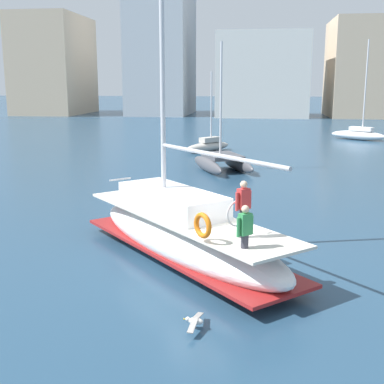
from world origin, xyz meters
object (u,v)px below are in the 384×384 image
at_px(moored_sloop_near, 208,145).
at_px(moored_catamaran, 222,161).
at_px(main_sailboat, 183,231).
at_px(moored_cutter_right, 359,134).
at_px(seagull, 195,321).

xyz_separation_m(moored_sloop_near, moored_catamaran, (1.83, -9.31, 0.11)).
distance_m(main_sailboat, moored_cutter_right, 38.76).
xyz_separation_m(moored_sloop_near, seagull, (2.76, -30.93, -0.30)).
distance_m(moored_catamaran, seagull, 21.64).
height_order(main_sailboat, moored_sloop_near, main_sailboat).
bearing_deg(moored_cutter_right, main_sailboat, -108.45).
bearing_deg(moored_sloop_near, main_sailboat, -86.15).
bearing_deg(seagull, moored_cutter_right, 74.81).
height_order(main_sailboat, seagull, main_sailboat).
relative_size(moored_sloop_near, seagull, 6.15).
distance_m(moored_sloop_near, moored_cutter_right, 17.58).
xyz_separation_m(moored_catamaran, moored_cutter_right, (12.20, 19.90, 0.00)).
xyz_separation_m(main_sailboat, moored_sloop_near, (-1.76, 26.18, -0.40)).
distance_m(main_sailboat, seagull, 4.90).
bearing_deg(main_sailboat, moored_sloop_near, 93.85).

